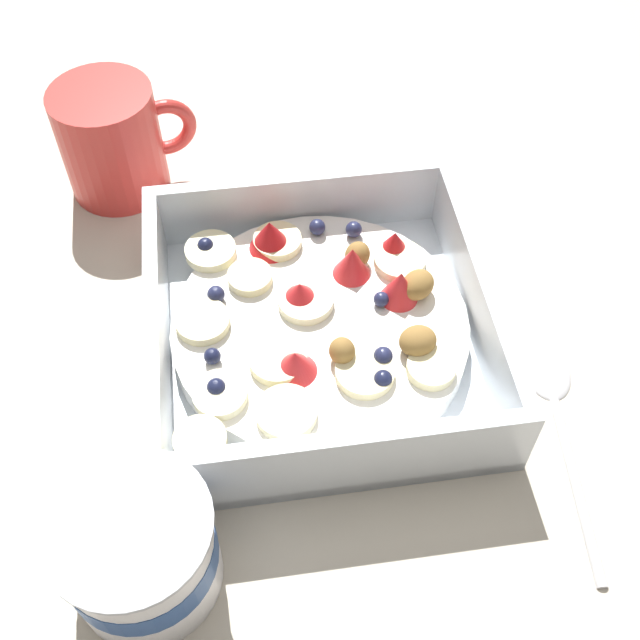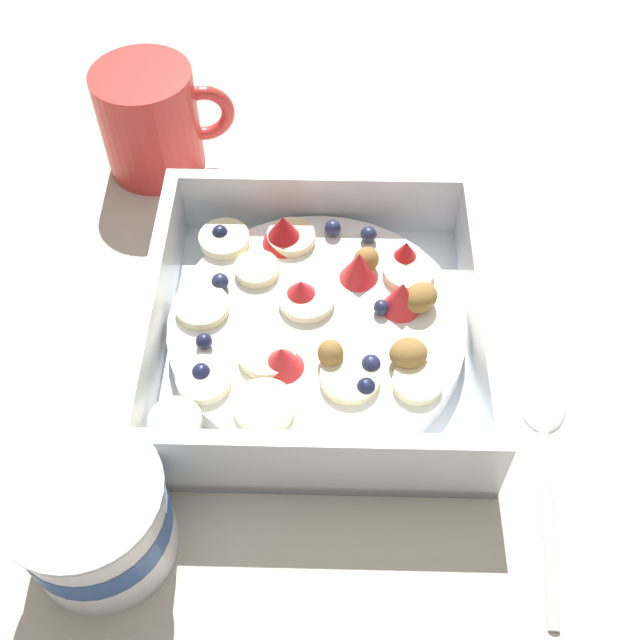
# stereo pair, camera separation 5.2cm
# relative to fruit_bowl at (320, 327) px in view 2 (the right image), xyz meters

# --- Properties ---
(ground_plane) EXTENTS (2.40, 2.40, 0.00)m
(ground_plane) POSITION_rel_fruit_bowl_xyz_m (-0.01, 0.01, -0.02)
(ground_plane) COLOR beige
(fruit_bowl) EXTENTS (0.23, 0.23, 0.06)m
(fruit_bowl) POSITION_rel_fruit_bowl_xyz_m (0.00, 0.00, 0.00)
(fruit_bowl) COLOR white
(fruit_bowl) RESTS_ON ground
(spoon) EXTENTS (0.04, 0.17, 0.01)m
(spoon) POSITION_rel_fruit_bowl_xyz_m (-0.15, 0.07, -0.02)
(spoon) COLOR silver
(spoon) RESTS_ON ground
(yogurt_cup) EXTENTS (0.09, 0.09, 0.07)m
(yogurt_cup) POSITION_rel_fruit_bowl_xyz_m (0.12, 0.15, 0.02)
(yogurt_cup) COLOR white
(yogurt_cup) RESTS_ON ground
(coffee_mug) EXTENTS (0.11, 0.08, 0.09)m
(coffee_mug) POSITION_rel_fruit_bowl_xyz_m (0.14, -0.19, 0.02)
(coffee_mug) COLOR red
(coffee_mug) RESTS_ON ground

